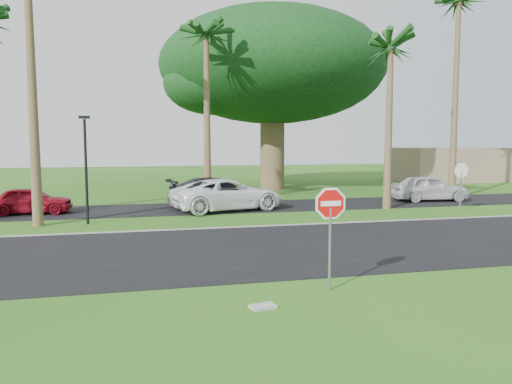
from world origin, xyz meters
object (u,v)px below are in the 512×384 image
Objects in this scene: stop_sign_near at (330,217)px; stop_sign_far at (461,177)px; car_red at (30,201)px; car_dark at (218,192)px; car_pickup at (429,188)px; car_minivan at (228,195)px.

stop_sign_near and stop_sign_far have the same top height.
stop_sign_far is 0.67× the size of car_red.
car_dark reaches higher than car_red.
stop_sign_far reaches higher than car_pickup.
stop_sign_near is at bearing 174.55° from car_dark.
car_dark is 1.19× the size of car_pickup.
car_red is at bearing -11.58° from stop_sign_far.
car_pickup is (12.46, 1.22, -0.03)m from car_minivan.
car_minivan reaches higher than car_pickup.
stop_sign_near is 0.57× the size of car_pickup.
car_red is 9.70m from car_minivan.
stop_sign_far is 4.76m from car_pickup.
stop_sign_near is 0.48× the size of car_dark.
car_dark is 0.93× the size of car_minivan.
stop_sign_near is 18.04m from car_red.
stop_sign_far is 0.48× the size of car_dark.
car_dark is at bearing -23.22° from stop_sign_far.
car_dark is 12.72m from car_pickup.
stop_sign_near is 0.45× the size of car_minivan.
car_dark is at bearing 93.10° from car_pickup.
car_red is 22.12m from car_pickup.
stop_sign_near is at bearing 164.90° from car_minivan.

